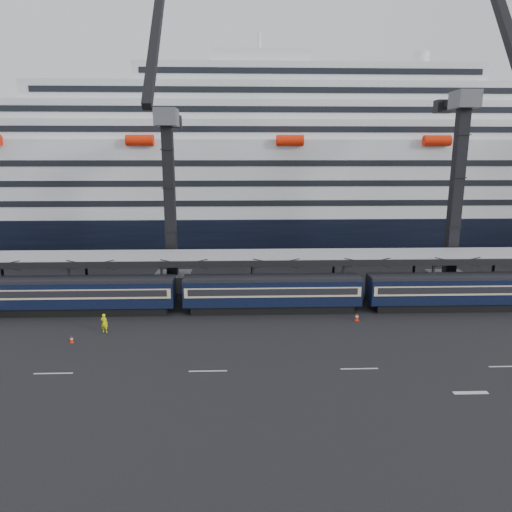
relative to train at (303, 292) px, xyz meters
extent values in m
plane|color=black|center=(4.65, -10.00, -2.20)|extent=(260.00, 260.00, 0.00)
cube|color=beige|center=(-21.35, -14.00, -2.19)|extent=(3.00, 0.15, 0.02)
cube|color=beige|center=(-9.35, -14.00, -2.19)|extent=(3.00, 0.15, 0.02)
cube|color=beige|center=(2.65, -14.00, -2.19)|extent=(3.00, 0.15, 0.02)
cube|color=beige|center=(14.65, -14.00, -2.19)|extent=(3.00, 0.15, 0.02)
cube|color=beige|center=(9.65, -18.00, -2.19)|extent=(2.50, 0.40, 0.02)
cube|color=black|center=(-23.35, 0.00, -1.75)|extent=(17.48, 2.40, 0.90)
cube|color=black|center=(-23.35, 0.00, 0.05)|extent=(19.00, 2.80, 2.70)
cube|color=beige|center=(-23.35, 0.00, 0.35)|extent=(18.62, 2.92, 1.05)
cube|color=black|center=(-23.35, 0.00, 0.40)|extent=(17.86, 2.98, 0.70)
cube|color=black|center=(-23.35, 0.00, 1.55)|extent=(19.00, 2.50, 0.35)
cube|color=black|center=(-3.35, 0.00, -1.75)|extent=(17.48, 2.40, 0.90)
cube|color=black|center=(-3.35, 0.00, 0.05)|extent=(19.00, 2.80, 2.70)
cube|color=beige|center=(-3.35, 0.00, 0.35)|extent=(18.62, 2.92, 1.05)
cube|color=black|center=(-3.35, 0.00, 0.40)|extent=(17.86, 2.98, 0.70)
cube|color=black|center=(-3.35, 0.00, 1.55)|extent=(19.00, 2.50, 0.35)
cube|color=black|center=(16.65, 0.00, -1.75)|extent=(17.48, 2.40, 0.90)
cube|color=black|center=(16.65, 0.00, 0.05)|extent=(19.00, 2.80, 2.70)
cube|color=beige|center=(16.65, 0.00, 0.35)|extent=(18.62, 2.92, 1.05)
cube|color=black|center=(16.65, 0.00, 0.40)|extent=(17.86, 2.98, 0.70)
cube|color=black|center=(16.65, 0.00, 1.55)|extent=(19.00, 2.50, 0.35)
cube|color=#95979C|center=(4.65, 4.00, 3.20)|extent=(130.00, 6.00, 0.25)
cube|color=black|center=(4.65, 1.00, 2.90)|extent=(130.00, 0.25, 0.70)
cube|color=black|center=(4.65, 7.00, 2.90)|extent=(130.00, 0.25, 0.70)
cube|color=black|center=(-35.35, 6.80, 0.50)|extent=(0.25, 0.25, 5.40)
cube|color=black|center=(-25.35, 1.20, 0.50)|extent=(0.25, 0.25, 5.40)
cube|color=black|center=(-25.35, 6.80, 0.50)|extent=(0.25, 0.25, 5.40)
cube|color=black|center=(-15.35, 1.20, 0.50)|extent=(0.25, 0.25, 5.40)
cube|color=black|center=(-15.35, 6.80, 0.50)|extent=(0.25, 0.25, 5.40)
cube|color=black|center=(-5.35, 1.20, 0.50)|extent=(0.25, 0.25, 5.40)
cube|color=black|center=(-5.35, 6.80, 0.50)|extent=(0.25, 0.25, 5.40)
cube|color=black|center=(4.65, 1.20, 0.50)|extent=(0.25, 0.25, 5.40)
cube|color=black|center=(4.65, 6.80, 0.50)|extent=(0.25, 0.25, 5.40)
cube|color=black|center=(14.65, 1.20, 0.50)|extent=(0.25, 0.25, 5.40)
cube|color=black|center=(14.65, 6.80, 0.50)|extent=(0.25, 0.25, 5.40)
cube|color=black|center=(24.65, 6.80, 0.50)|extent=(0.25, 0.25, 5.40)
cube|color=black|center=(4.65, 36.00, 1.30)|extent=(200.00, 28.00, 7.00)
cube|color=silver|center=(4.65, 36.00, 10.80)|extent=(190.00, 26.88, 12.00)
cube|color=silver|center=(4.65, 36.00, 18.30)|extent=(160.00, 24.64, 3.00)
cube|color=black|center=(4.65, 23.63, 18.30)|extent=(153.60, 0.12, 0.90)
cube|color=silver|center=(4.65, 36.00, 21.30)|extent=(124.00, 21.84, 3.00)
cube|color=black|center=(4.65, 25.03, 21.30)|extent=(119.04, 0.12, 0.90)
cube|color=silver|center=(4.65, 36.00, 24.30)|extent=(90.00, 19.04, 3.00)
cube|color=black|center=(4.65, 26.43, 24.30)|extent=(86.40, 0.12, 0.90)
cube|color=silver|center=(4.65, 36.00, 27.30)|extent=(56.00, 16.24, 3.00)
cube|color=black|center=(4.65, 27.83, 27.30)|extent=(53.76, 0.12, 0.90)
cube|color=silver|center=(-3.35, 36.00, 29.80)|extent=(16.00, 12.00, 2.50)
cylinder|color=silver|center=(24.65, 36.00, 30.30)|extent=(2.80, 2.80, 3.00)
cylinder|color=#FA2407|center=(-21.35, 21.96, 16.60)|extent=(4.00, 1.60, 1.60)
cylinder|color=#FA2407|center=(0.65, 21.96, 16.60)|extent=(4.00, 1.60, 1.60)
cylinder|color=#FA2407|center=(22.65, 21.96, 16.60)|extent=(4.00, 1.60, 1.60)
cube|color=#505258|center=(-15.35, 9.00, -1.20)|extent=(4.50, 4.50, 2.00)
cube|color=black|center=(-15.35, 9.00, 8.80)|extent=(1.30, 1.30, 18.00)
cube|color=#505258|center=(-15.35, 9.00, 18.80)|extent=(2.60, 3.20, 2.00)
cube|color=black|center=(-15.35, 3.21, 25.69)|extent=(0.90, 12.26, 14.37)
cube|color=black|center=(-15.35, 11.52, 18.80)|extent=(0.90, 5.04, 0.90)
cube|color=black|center=(-15.35, 14.04, 18.60)|extent=(2.20, 1.60, 1.60)
cube|color=#505258|center=(19.65, 8.00, -1.20)|extent=(4.50, 4.50, 2.00)
cube|color=black|center=(19.65, 8.00, 9.80)|extent=(1.30, 1.30, 20.00)
cube|color=#505258|center=(19.65, 8.00, 20.80)|extent=(2.60, 3.20, 2.00)
cube|color=black|center=(19.65, 2.26, 28.99)|extent=(0.90, 12.21, 16.90)
cube|color=black|center=(19.65, 10.80, 20.80)|extent=(0.90, 5.60, 0.90)
cube|color=black|center=(19.65, 13.60, 20.60)|extent=(2.20, 1.60, 1.60)
imported|color=#FAFF0D|center=(-19.80, -5.53, -1.27)|extent=(0.76, 0.58, 1.87)
cube|color=#FA2407|center=(-22.08, -7.97, -2.18)|extent=(0.34, 0.34, 0.04)
cone|color=#FA2407|center=(-22.08, -7.97, -1.85)|extent=(0.28, 0.28, 0.64)
cylinder|color=white|center=(-22.08, -7.97, -1.85)|extent=(0.24, 0.24, 0.11)
cube|color=#FA2407|center=(5.17, -3.17, -2.18)|extent=(0.42, 0.42, 0.04)
cone|color=#FA2407|center=(5.17, -3.17, -1.76)|extent=(0.35, 0.35, 0.80)
cylinder|color=white|center=(5.17, -3.17, -1.76)|extent=(0.30, 0.30, 0.13)
camera|label=1|loc=(-6.67, -47.15, 14.31)|focal=32.00mm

